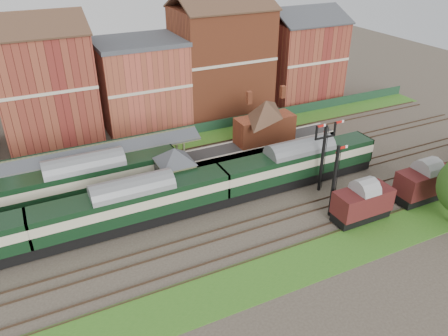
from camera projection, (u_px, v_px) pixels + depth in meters
name	position (u px, v px, depth m)	size (l,w,h in m)	color
ground	(214.00, 205.00, 47.03)	(160.00, 160.00, 0.00)	#473D33
grass_back	(165.00, 146.00, 59.61)	(90.00, 4.50, 0.06)	#2D6619
grass_front	(272.00, 274.00, 37.57)	(90.00, 5.00, 0.06)	#2D6619
fence	(160.00, 136.00, 60.83)	(90.00, 0.12, 1.50)	#193823
platform	(142.00, 171.00, 52.54)	(55.00, 3.40, 1.00)	#2D2D2D
signal_box	(175.00, 172.00, 46.89)	(5.40, 5.40, 6.00)	#5A6E4E
brick_hut	(241.00, 172.00, 50.93)	(3.20, 2.64, 2.94)	maroon
station_building	(265.00, 120.00, 57.40)	(8.10, 8.10, 5.90)	#994527
canopy	(86.00, 150.00, 48.27)	(26.00, 3.89, 4.08)	#4F5233
semaphore_bracket	(323.00, 154.00, 47.45)	(3.60, 0.25, 8.18)	black
semaphore_siding	(334.00, 180.00, 43.36)	(1.23, 0.25, 8.00)	black
town_backdrop	(140.00, 79.00, 63.26)	(69.00, 10.00, 16.00)	#994527
dmu_train	(134.00, 204.00, 42.50)	(57.87, 3.04, 4.45)	black
platform_railcar	(87.00, 180.00, 46.31)	(20.02, 3.15, 4.61)	black
goods_van_a	(362.00, 202.00, 43.66)	(5.99, 2.60, 3.64)	black
goods_van_b	(424.00, 182.00, 46.90)	(6.33, 2.74, 3.84)	black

